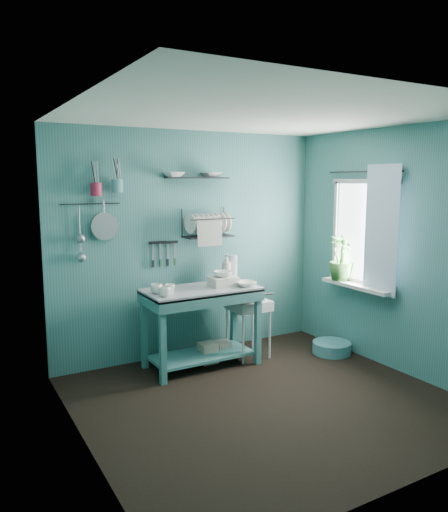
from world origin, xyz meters
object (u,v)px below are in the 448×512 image
work_counter (202,327)px  colander (105,226)px  mug_mid (170,289)px  wash_tub (223,281)px  floor_basin (332,348)px  frying_pan (248,296)px  soap_bottle (226,268)px  water_bottle (233,268)px  hotplate_stand (248,328)px  storage_tin_small (222,350)px  dish_rack (208,223)px  mug_right (156,289)px  potted_plant (341,258)px  utensil_cup_teal (117,186)px  utensil_cup_magenta (96,189)px  mug_left (165,292)px  storage_tin_large (208,353)px

work_counter → colander: colander is taller
mug_mid → colander: (-0.50, 0.46, 0.61)m
wash_tub → floor_basin: 1.52m
frying_pan → colander: colander is taller
soap_bottle → water_bottle: (0.10, 0.02, -0.01)m
mug_mid → wash_tub: bearing=3.6°
water_bottle → floor_basin: (0.95, -0.61, -0.92)m
water_bottle → hotplate_stand: size_ratio=0.43×
colander → storage_tin_small: 1.86m
mug_mid → frying_pan: (0.97, 0.06, -0.20)m
dish_rack → floor_basin: (1.21, -0.72, -1.43)m
mug_right → potted_plant: bearing=-9.0°
mug_right → colander: colander is taller
work_counter → utensil_cup_teal: 1.70m
water_bottle → dish_rack: (-0.26, 0.10, 0.51)m
water_bottle → soap_bottle: bearing=-168.7°
utensil_cup_teal → floor_basin: (2.22, -0.77, -1.84)m
utensil_cup_magenta → mug_right: bearing=-39.0°
utensil_cup_magenta → utensil_cup_teal: (0.22, 0.00, 0.03)m
mug_right → hotplate_stand: 1.23m
soap_bottle → frying_pan: size_ratio=1.00×
floor_basin → frying_pan: bearing=156.1°
soap_bottle → potted_plant: bearing=-24.0°
mug_left → water_bottle: (1.00, 0.38, 0.09)m
work_counter → water_bottle: 0.80m
mug_mid → wash_tub: wash_tub is taller
mug_left → mug_right: same height
water_bottle → storage_tin_large: water_bottle is taller
mug_left → water_bottle: water_bottle is taller
wash_tub → frying_pan: (0.34, 0.02, -0.21)m
wash_tub → floor_basin: (1.22, -0.37, -0.83)m
mug_mid → wash_tub: size_ratio=0.36×
wash_tub → storage_tin_small: (0.05, 0.10, -0.80)m
wash_tub → utensil_cup_teal: (-1.00, 0.39, 1.01)m
work_counter → colander: 1.45m
storage_tin_large → floor_basin: storage_tin_large is taller
frying_pan → storage_tin_large: bearing=174.1°
mug_mid → hotplate_stand: (0.97, 0.06, -0.57)m
soap_bottle → colander: colander is taller
mug_left → storage_tin_large: mug_left is taller
work_counter → mug_right: mug_right is taller
storage_tin_small → storage_tin_large: bearing=-171.5°
utensil_cup_teal → work_counter: bearing=-26.6°
mug_mid → utensil_cup_magenta: 1.22m
potted_plant → storage_tin_large: bearing=165.8°
utensil_cup_teal → potted_plant: 2.60m
hotplate_stand → mug_left: bearing=-163.8°
water_bottle → utensil_cup_teal: (-1.27, 0.15, 0.92)m
mug_left → utensil_cup_teal: (-0.27, 0.53, 1.01)m
work_counter → mug_left: bearing=-163.8°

